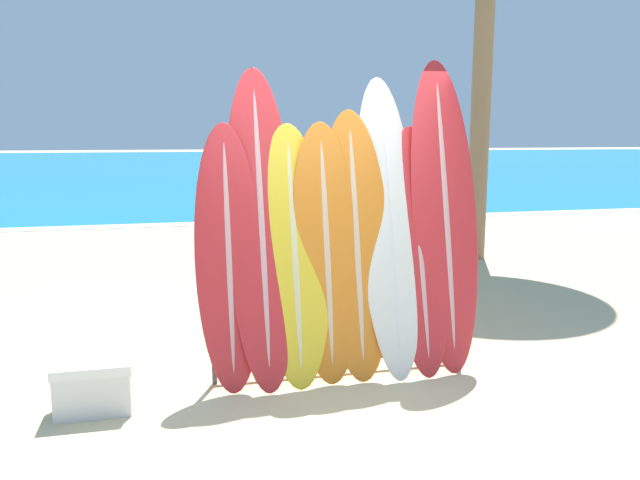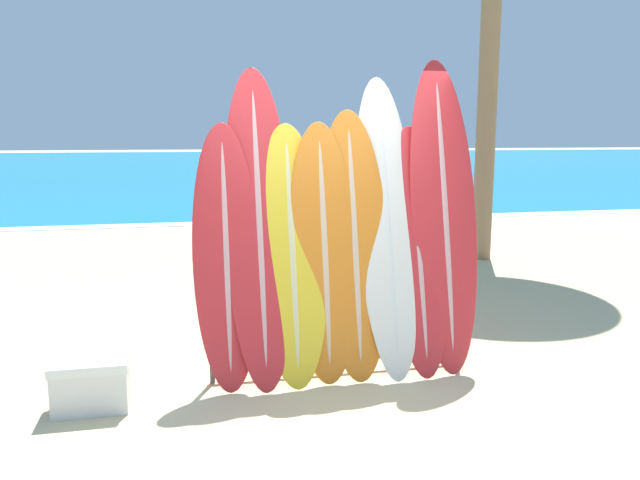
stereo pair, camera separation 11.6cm
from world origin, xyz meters
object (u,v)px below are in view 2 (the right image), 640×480
at_px(surfboard_slot_7, 444,215).
at_px(person_far_left, 436,218).
at_px(surfboard_rack, 340,313).
at_px(cooler_box, 91,384).
at_px(surfboard_slot_5, 387,225).
at_px(surfboard_slot_0, 226,256).
at_px(surfboard_slot_2, 292,254).
at_px(surfboard_slot_4, 354,244).
at_px(person_near_water, 256,214).
at_px(surfboard_slot_6, 418,250).
at_px(person_mid_beach, 310,197).
at_px(surfboard_slot_3, 324,252).
at_px(surfboard_slot_1, 259,225).
at_px(person_far_right, 364,211).

xyz_separation_m(surfboard_slot_7, person_far_left, (1.05, 2.66, -0.40)).
distance_m(surfboard_rack, cooler_box, 1.98).
height_order(surfboard_rack, surfboard_slot_5, surfboard_slot_5).
bearing_deg(surfboard_rack, surfboard_slot_0, -179.54).
distance_m(surfboard_slot_2, surfboard_slot_4, 0.52).
distance_m(surfboard_rack, surfboard_slot_0, 1.05).
distance_m(person_near_water, person_far_left, 2.46).
bearing_deg(surfboard_rack, surfboard_slot_6, -0.61).
relative_size(surfboard_slot_6, person_mid_beach, 1.26).
distance_m(surfboard_slot_2, surfboard_slot_3, 0.26).
relative_size(surfboard_slot_1, surfboard_slot_6, 1.23).
relative_size(person_mid_beach, person_far_right, 0.90).
height_order(surfboard_slot_4, person_far_right, surfboard_slot_4).
xyz_separation_m(surfboard_rack, surfboard_slot_7, (0.90, 0.05, 0.78)).
height_order(surfboard_slot_1, surfboard_slot_7, surfboard_slot_7).
distance_m(surfboard_slot_0, surfboard_slot_6, 1.58).
height_order(surfboard_slot_7, person_mid_beach, surfboard_slot_7).
bearing_deg(person_far_left, surfboard_rack, -22.64).
xyz_separation_m(surfboard_slot_1, surfboard_slot_3, (0.51, -0.07, -0.22)).
bearing_deg(surfboard_slot_7, surfboard_slot_3, -176.59).
bearing_deg(surfboard_slot_7, person_near_water, 107.60).
bearing_deg(person_mid_beach, surfboard_slot_3, -23.50).
bearing_deg(surfboard_slot_2, person_far_right, 63.99).
distance_m(person_near_water, person_mid_beach, 2.46).
distance_m(surfboard_rack, surfboard_slot_7, 1.20).
bearing_deg(person_near_water, surfboard_rack, -72.95).
bearing_deg(person_far_left, surfboard_slot_0, -33.47).
bearing_deg(person_far_right, surfboard_slot_0, -169.20).
height_order(surfboard_slot_1, surfboard_slot_3, surfboard_slot_1).
relative_size(surfboard_slot_0, surfboard_slot_3, 0.99).
bearing_deg(person_far_left, surfboard_slot_1, -31.38).
relative_size(surfboard_rack, surfboard_slot_0, 1.04).
height_order(surfboard_slot_4, surfboard_slot_7, surfboard_slot_7).
bearing_deg(cooler_box, person_far_left, 37.80).
bearing_deg(surfboard_slot_0, cooler_box, -163.67).
distance_m(surfboard_slot_4, person_far_right, 3.10).
bearing_deg(surfboard_slot_0, surfboard_slot_6, 0.02).
relative_size(surfboard_slot_1, person_near_water, 1.56).
xyz_separation_m(surfboard_rack, surfboard_slot_1, (-0.65, 0.06, 0.74)).
xyz_separation_m(surfboard_slot_0, surfboard_slot_7, (1.82, 0.05, 0.27)).
bearing_deg(person_near_water, surfboard_slot_4, -71.22).
relative_size(surfboard_slot_0, surfboard_slot_5, 0.84).
xyz_separation_m(surfboard_slot_5, person_mid_beach, (0.50, 5.85, -0.34)).
xyz_separation_m(surfboard_slot_0, surfboard_slot_3, (0.78, -0.01, 0.01)).
height_order(surfboard_rack, cooler_box, surfboard_rack).
distance_m(surfboard_slot_1, cooler_box, 1.70).
height_order(surfboard_rack, person_mid_beach, person_mid_beach).
xyz_separation_m(surfboard_slot_5, person_far_left, (1.54, 2.65, -0.33)).
xyz_separation_m(person_mid_beach, cooler_box, (-2.84, -6.21, -0.70)).
height_order(surfboard_slot_5, person_far_right, surfboard_slot_5).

